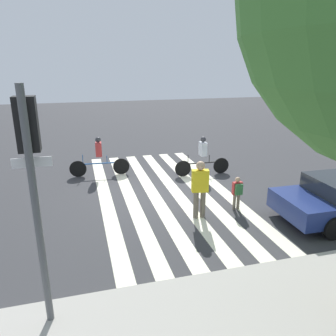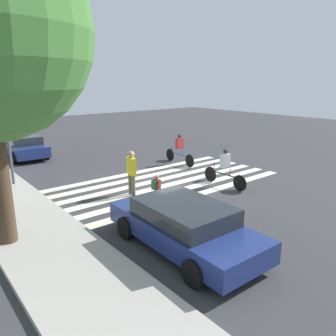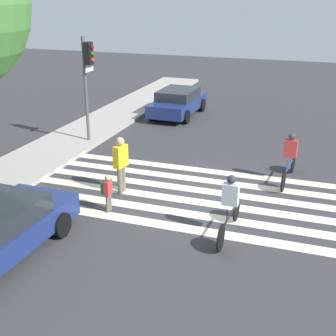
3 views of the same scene
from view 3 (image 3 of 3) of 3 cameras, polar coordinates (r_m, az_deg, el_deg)
ground_plane at (r=14.14m, az=3.35°, el=-3.36°), size 60.00×60.00×0.00m
sidewalk_curb at (r=16.78m, az=-17.59°, el=-0.08°), size 36.00×2.50×0.14m
crosswalk_stripes at (r=14.14m, az=3.35°, el=-3.35°), size 4.60×10.00×0.01m
traffic_light at (r=18.46m, az=-9.78°, el=11.67°), size 0.60×0.50×4.18m
pedestrian_adult_tall_backpack at (r=14.04m, az=-5.78°, el=0.77°), size 0.52×0.31×1.76m
pedestrian_child_with_backpack at (r=12.99m, az=-7.41°, el=-2.73°), size 0.30×0.26×1.08m
cyclist_mid_street at (r=11.69m, az=7.59°, el=-4.30°), size 2.34×0.41×1.62m
cyclist_near_curb at (r=15.33m, az=14.66°, el=1.43°), size 2.42×0.42×1.62m
car_parked_dark_suv at (r=22.99m, az=1.22°, el=8.06°), size 4.12×1.99×1.29m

